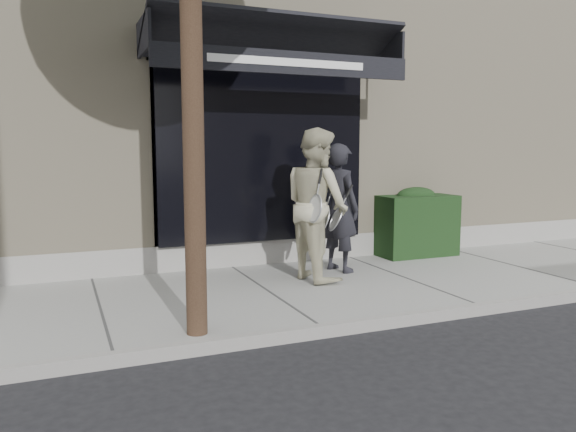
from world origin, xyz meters
name	(u,v)px	position (x,y,z in m)	size (l,w,h in m)	color
ground	(401,285)	(0.00, 0.00, 0.00)	(80.00, 80.00, 0.00)	black
sidewalk	(401,280)	(0.00, 0.00, 0.06)	(20.00, 3.00, 0.12)	gray
curb	(479,309)	(0.00, -1.55, 0.07)	(20.00, 0.10, 0.14)	gray
building_facade	(273,109)	(-0.01, 4.96, 2.74)	(14.30, 8.04, 5.64)	#C1B393
hedge	(415,223)	(1.10, 1.25, 0.66)	(1.30, 0.70, 1.14)	black
pedestrian_front	(340,208)	(-0.64, 0.65, 1.04)	(0.84, 0.88, 1.84)	black
pedestrian_back	(317,204)	(-1.16, 0.33, 1.14)	(0.90, 1.09, 2.04)	#BDB797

